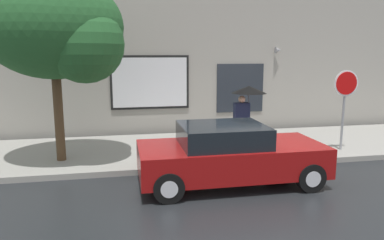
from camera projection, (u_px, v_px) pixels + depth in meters
name	position (u px, v px, depth m)	size (l,w,h in m)	color
ground_plane	(242.00, 183.00, 8.49)	(60.00, 60.00, 0.00)	black
sidewalk	(211.00, 148.00, 11.38)	(20.00, 4.00, 0.15)	gray
building_facade	(195.00, 39.00, 13.17)	(20.00, 0.67, 7.00)	#9E998E
parked_car	(229.00, 155.00, 8.34)	(4.21, 1.91, 1.40)	maroon
fire_hydrant	(189.00, 146.00, 9.91)	(0.30, 0.44, 0.71)	red
pedestrian_with_umbrella	(247.00, 98.00, 10.90)	(1.05, 1.05, 1.88)	black
street_tree	(59.00, 30.00, 9.14)	(3.54, 3.01, 4.82)	#4C3823
stop_sign	(345.00, 94.00, 10.54)	(0.76, 0.10, 2.36)	gray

